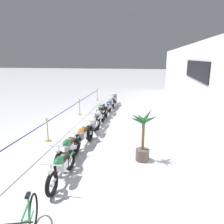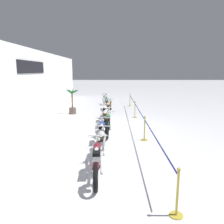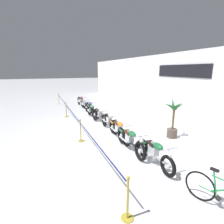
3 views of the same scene
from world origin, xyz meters
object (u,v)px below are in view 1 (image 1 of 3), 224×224
motorcycle_blue_2 (108,107)px  motorcycle_green_8 (62,168)px  stanchion_mid_left (80,109)px  motorcycle_orange_6 (82,137)px  motorcycle_silver_1 (111,103)px  motorcycle_maroon_0 (114,99)px  stanchion_far_left (76,105)px  motorcycle_green_3 (101,112)px  potted_palm_left_of_row (143,137)px  motorcycle_cream_5 (94,125)px  stanchion_mid_right (48,133)px  motorcycle_green_7 (69,149)px  motorcycle_silver_4 (99,118)px

motorcycle_blue_2 → motorcycle_green_8: motorcycle_blue_2 is taller
stanchion_mid_left → motorcycle_orange_6: bearing=18.9°
motorcycle_silver_1 → motorcycle_maroon_0: bearing=178.3°
motorcycle_maroon_0 → stanchion_far_left: (3.80, -1.76, 0.29)m
motorcycle_silver_1 → motorcycle_green_3: bearing=-2.8°
potted_palm_left_of_row → stanchion_far_left: size_ratio=0.13×
motorcycle_green_8 → potted_palm_left_of_row: size_ratio=1.11×
motorcycle_cream_5 → motorcycle_maroon_0: bearing=-179.4°
motorcycle_maroon_0 → stanchion_far_left: bearing=-24.8°
motorcycle_cream_5 → stanchion_mid_right: size_ratio=2.20×
motorcycle_cream_5 → motorcycle_green_8: size_ratio=1.11×
motorcycle_silver_1 → motorcycle_green_8: (9.45, 0.15, -0.01)m
motorcycle_green_3 → potted_palm_left_of_row: (4.90, 2.59, 0.39)m
motorcycle_silver_1 → motorcycle_green_7: size_ratio=1.01×
potted_palm_left_of_row → stanchion_far_left: 6.64m
motorcycle_maroon_0 → motorcycle_orange_6: motorcycle_maroon_0 is taller
motorcycle_silver_4 → stanchion_mid_left: bearing=-140.3°
stanchion_mid_left → motorcycle_green_3: bearing=61.6°
motorcycle_cream_5 → motorcycle_orange_6: motorcycle_cream_5 is taller
motorcycle_green_3 → stanchion_far_left: (-0.26, -1.58, 0.28)m
potted_palm_left_of_row → stanchion_mid_left: bearing=-144.1°
stanchion_far_left → motorcycle_silver_1: bearing=145.4°
motorcycle_green_3 → stanchion_mid_right: (3.72, -1.58, -0.13)m
motorcycle_maroon_0 → motorcycle_orange_6: (8.19, -0.05, -0.02)m
motorcycle_maroon_0 → motorcycle_orange_6: size_ratio=1.02×
motorcycle_maroon_0 → motorcycle_green_3: motorcycle_green_3 is taller
motorcycle_blue_2 → motorcycle_green_8: (7.99, 0.08, -0.01)m
motorcycle_maroon_0 → motorcycle_cream_5: size_ratio=1.04×
motorcycle_silver_4 → stanchion_mid_right: bearing=-35.5°
motorcycle_green_3 → motorcycle_orange_6: motorcycle_green_3 is taller
motorcycle_maroon_0 → stanchion_mid_right: stanchion_mid_right is taller
motorcycle_green_3 → motorcycle_blue_2: bearing=171.2°
motorcycle_orange_6 → stanchion_far_left: 4.73m
motorcycle_orange_6 → motorcycle_green_8: motorcycle_orange_6 is taller
motorcycle_green_7 → potted_palm_left_of_row: 2.65m
stanchion_mid_left → motorcycle_maroon_0: bearing=151.2°
motorcycle_maroon_0 → motorcycle_cream_5: motorcycle_cream_5 is taller
motorcycle_green_8 → stanchion_far_left: stanchion_far_left is taller
motorcycle_cream_5 → stanchion_far_left: stanchion_far_left is taller
motorcycle_silver_1 → stanchion_mid_right: bearing=-14.9°
motorcycle_green_3 → motorcycle_silver_4: 1.27m
motorcycle_maroon_0 → stanchion_mid_left: 3.65m
motorcycle_green_7 → stanchion_mid_right: bearing=-136.8°
motorcycle_blue_2 → stanchion_mid_left: size_ratio=2.19×
stanchion_mid_left → motorcycle_silver_4: bearing=39.7°
motorcycle_maroon_0 → motorcycle_silver_4: size_ratio=1.01×
motorcycle_silver_1 → motorcycle_blue_2: (1.46, 0.07, 0.00)m
motorcycle_silver_1 → potted_palm_left_of_row: (7.65, 2.46, 0.41)m
motorcycle_silver_4 → stanchion_far_left: stanchion_far_left is taller
motorcycle_blue_2 → stanchion_mid_right: size_ratio=2.19×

